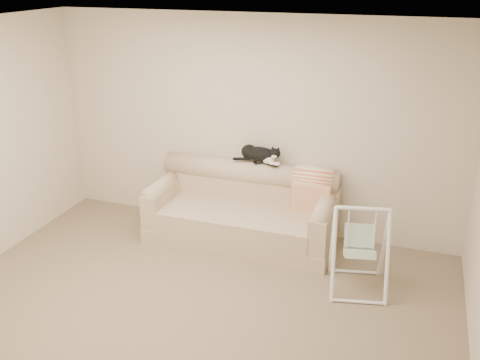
# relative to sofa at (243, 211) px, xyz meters

# --- Properties ---
(ground_plane) EXTENTS (5.00, 5.00, 0.00)m
(ground_plane) POSITION_rel_sofa_xyz_m (0.01, -1.62, -0.35)
(ground_plane) COLOR #76624A
(ground_plane) RESTS_ON ground
(room_shell) EXTENTS (5.04, 4.04, 2.60)m
(room_shell) POSITION_rel_sofa_xyz_m (0.01, -1.62, 1.18)
(room_shell) COLOR beige
(room_shell) RESTS_ON ground
(sofa) EXTENTS (2.20, 0.93, 0.90)m
(sofa) POSITION_rel_sofa_xyz_m (0.00, 0.00, 0.00)
(sofa) COLOR beige
(sofa) RESTS_ON ground
(remote_a) EXTENTS (0.18, 0.15, 0.03)m
(remote_a) POSITION_rel_sofa_xyz_m (0.15, 0.25, 0.56)
(remote_a) COLOR black
(remote_a) RESTS_ON sofa
(remote_b) EXTENTS (0.18, 0.10, 0.02)m
(remote_b) POSITION_rel_sofa_xyz_m (0.28, 0.21, 0.56)
(remote_b) COLOR black
(remote_b) RESTS_ON sofa
(tuxedo_cat) EXTENTS (0.59, 0.24, 0.23)m
(tuxedo_cat) POSITION_rel_sofa_xyz_m (0.12, 0.25, 0.66)
(tuxedo_cat) COLOR black
(tuxedo_cat) RESTS_ON sofa
(throw_blanket) EXTENTS (0.45, 0.38, 0.58)m
(throw_blanket) POSITION_rel_sofa_xyz_m (0.79, 0.23, 0.37)
(throw_blanket) COLOR #E06236
(throw_blanket) RESTS_ON sofa
(baby_swing) EXTENTS (0.67, 0.70, 0.92)m
(baby_swing) POSITION_rel_sofa_xyz_m (1.45, -0.64, 0.11)
(baby_swing) COLOR white
(baby_swing) RESTS_ON ground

